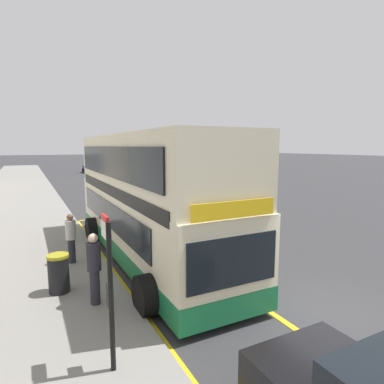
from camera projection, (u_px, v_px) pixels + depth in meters
ground_plane at (90, 183)px, 35.65m from camera, size 260.00×260.00×0.00m
pavement_near at (18, 186)px, 32.47m from camera, size 6.00×76.00×0.14m
double_decker_bus at (147, 201)px, 11.57m from camera, size 3.27×10.97×4.40m
bus_bay_markings at (146, 257)px, 11.78m from camera, size 2.93×14.65×0.01m
bus_stop_sign at (109, 281)px, 5.51m from camera, size 0.09×0.51×2.71m
parked_car_grey_distant at (126, 179)px, 31.83m from camera, size 2.09×4.20×1.62m
parked_car_navy_behind at (91, 167)px, 49.53m from camera, size 2.09×4.20×1.62m
pedestrian_waiting_near_sign at (71, 236)px, 10.76m from camera, size 0.34×0.34×1.66m
pedestrian_further_back at (94, 266)px, 7.90m from camera, size 0.34×0.34×1.79m
litter_bin at (59, 273)px, 8.61m from camera, size 0.56×0.56×1.03m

